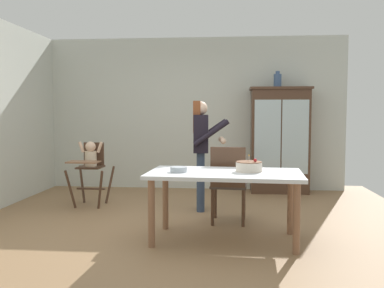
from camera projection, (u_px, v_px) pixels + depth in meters
ground_plane at (175, 228)px, 4.93m from camera, size 6.24×6.24×0.00m
wall_back at (194, 114)px, 7.44m from camera, size 5.32×0.06×2.70m
china_cabinet at (280, 140)px, 7.08m from camera, size 1.03×0.48×1.80m
ceramic_vase at (278, 80)px, 7.01m from camera, size 0.13×0.13×0.27m
high_chair_with_toddler at (90, 162)px, 6.07m from camera, size 0.59×0.69×0.95m
adult_person at (201, 142)px, 5.75m from camera, size 0.53×0.51×1.53m
dining_table at (225, 181)px, 4.40m from camera, size 1.66×0.95×0.74m
birthday_cake at (249, 166)px, 4.42m from camera, size 0.28×0.28×0.19m
serving_bowl at (179, 169)px, 4.39m from camera, size 0.18×0.18×0.05m
dining_chair_far_side at (228, 179)px, 5.04m from camera, size 0.47×0.47×0.96m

